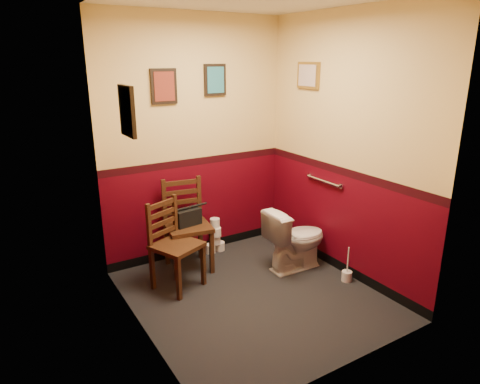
# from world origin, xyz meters

# --- Properties ---
(floor) EXTENTS (2.20, 2.40, 0.00)m
(floor) POSITION_xyz_m (0.00, 0.00, 0.00)
(floor) COLOR black
(floor) RESTS_ON ground
(wall_back) EXTENTS (2.20, 0.00, 2.70)m
(wall_back) POSITION_xyz_m (0.00, 1.20, 1.35)
(wall_back) COLOR #4C030F
(wall_back) RESTS_ON ground
(wall_front) EXTENTS (2.20, 0.00, 2.70)m
(wall_front) POSITION_xyz_m (0.00, -1.20, 1.35)
(wall_front) COLOR #4C030F
(wall_front) RESTS_ON ground
(wall_left) EXTENTS (0.00, 2.40, 2.70)m
(wall_left) POSITION_xyz_m (-1.10, 0.00, 1.35)
(wall_left) COLOR #4C030F
(wall_left) RESTS_ON ground
(wall_right) EXTENTS (0.00, 2.40, 2.70)m
(wall_right) POSITION_xyz_m (1.10, 0.00, 1.35)
(wall_right) COLOR #4C030F
(wall_right) RESTS_ON ground
(grab_bar) EXTENTS (0.05, 0.56, 0.06)m
(grab_bar) POSITION_xyz_m (1.07, 0.25, 0.95)
(grab_bar) COLOR silver
(grab_bar) RESTS_ON wall_right
(framed_print_back_a) EXTENTS (0.28, 0.04, 0.36)m
(framed_print_back_a) POSITION_xyz_m (-0.35, 1.18, 1.95)
(framed_print_back_a) COLOR black
(framed_print_back_a) RESTS_ON wall_back
(framed_print_back_b) EXTENTS (0.26, 0.04, 0.34)m
(framed_print_back_b) POSITION_xyz_m (0.25, 1.18, 2.00)
(framed_print_back_b) COLOR black
(framed_print_back_b) RESTS_ON wall_back
(framed_print_left) EXTENTS (0.04, 0.30, 0.38)m
(framed_print_left) POSITION_xyz_m (-1.08, 0.10, 1.85)
(framed_print_left) COLOR black
(framed_print_left) RESTS_ON wall_left
(framed_print_right) EXTENTS (0.04, 0.34, 0.28)m
(framed_print_right) POSITION_xyz_m (1.08, 0.60, 2.05)
(framed_print_right) COLOR olive
(framed_print_right) RESTS_ON wall_right
(toilet) EXTENTS (0.71, 0.41, 0.68)m
(toilet) POSITION_xyz_m (0.72, 0.25, 0.34)
(toilet) COLOR white
(toilet) RESTS_ON floor
(toilet_brush) EXTENTS (0.11, 0.11, 0.38)m
(toilet_brush) POSITION_xyz_m (0.99, -0.26, 0.06)
(toilet_brush) COLOR silver
(toilet_brush) RESTS_ON floor
(chair_left) EXTENTS (0.55, 0.55, 0.90)m
(chair_left) POSITION_xyz_m (-0.57, 0.59, 0.45)
(chair_left) COLOR #452714
(chair_left) RESTS_ON floor
(chair_right) EXTENTS (0.53, 0.53, 0.99)m
(chair_right) POSITION_xyz_m (-0.28, 0.90, 0.50)
(chair_right) COLOR #452714
(chair_right) RESTS_ON floor
(handbag) EXTENTS (0.30, 0.17, 0.21)m
(handbag) POSITION_xyz_m (-0.29, 0.86, 0.61)
(handbag) COLOR black
(handbag) RESTS_ON chair_right
(tp_stack) EXTENTS (0.24, 0.15, 0.42)m
(tp_stack) POSITION_xyz_m (0.16, 1.07, 0.18)
(tp_stack) COLOR silver
(tp_stack) RESTS_ON floor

